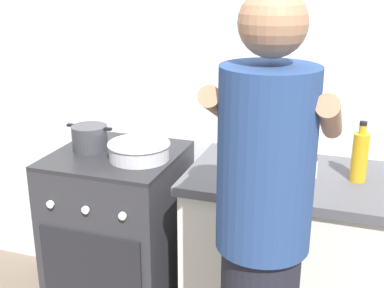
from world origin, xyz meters
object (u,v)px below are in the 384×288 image
at_px(oil_bottle, 360,156).
at_px(spice_bottle, 312,167).
at_px(utensil_crock, 262,137).
at_px(person, 262,254).
at_px(pot, 90,138).
at_px(stove_range, 120,236).
at_px(mixing_bowl, 139,150).

bearing_deg(oil_bottle, spice_bottle, -171.55).
xyz_separation_m(utensil_crock, spice_bottle, (0.26, -0.19, -0.05)).
height_order(utensil_crock, spice_bottle, utensil_crock).
bearing_deg(oil_bottle, person, -113.09).
height_order(pot, utensil_crock, utensil_crock).
bearing_deg(spice_bottle, stove_range, 179.73).
relative_size(stove_range, person, 0.53).
height_order(oil_bottle, person, person).
bearing_deg(utensil_crock, stove_range, -164.27).
distance_m(stove_range, spice_bottle, 1.06).
relative_size(stove_range, spice_bottle, 9.55).
bearing_deg(spice_bottle, pot, 179.58).
height_order(mixing_bowl, utensil_crock, utensil_crock).
bearing_deg(utensil_crock, mixing_bowl, -157.25).
bearing_deg(mixing_bowl, spice_bottle, 2.15).
bearing_deg(stove_range, mixing_bowl, -13.72).
distance_m(pot, oil_bottle, 1.26).
xyz_separation_m(pot, utensil_crock, (0.81, 0.19, 0.03)).
bearing_deg(person, mixing_bowl, 139.97).
xyz_separation_m(stove_range, spice_bottle, (0.93, -0.00, 0.50)).
relative_size(pot, person, 0.14).
bearing_deg(pot, oil_bottle, 0.90).
relative_size(stove_range, mixing_bowl, 3.04).
relative_size(pot, spice_bottle, 2.54).
xyz_separation_m(stove_range, oil_bottle, (1.12, 0.02, 0.56)).
height_order(stove_range, spice_bottle, spice_bottle).
height_order(spice_bottle, person, person).
xyz_separation_m(stove_range, person, (0.84, -0.62, 0.41)).
xyz_separation_m(pot, mixing_bowl, (0.28, -0.04, -0.02)).
bearing_deg(utensil_crock, person, -78.35).
bearing_deg(oil_bottle, pot, -179.10).
height_order(pot, oil_bottle, oil_bottle).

